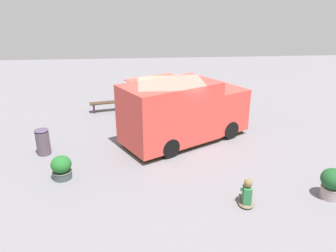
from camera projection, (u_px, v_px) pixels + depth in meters
The scene contains 8 objects.
ground_plane at pixel (171, 142), 13.22m from camera, with size 40.00×40.00×0.00m, color slate.
food_truck at pixel (183, 113), 12.92m from camera, with size 4.32×5.53×2.49m.
person_customer at pixel (247, 194), 9.09m from camera, with size 0.75×0.51×0.84m.
planter_flowering_near at pixel (224, 99), 17.55m from camera, with size 0.46×0.46×0.65m.
planter_flowering_far at pixel (333, 183), 9.37m from camera, with size 0.71×0.71×0.92m.
planter_flowering_side at pixel (62, 167), 10.42m from camera, with size 0.65×0.65×0.78m.
plaza_bench at pixel (108, 104), 16.68m from camera, with size 0.81×1.87×0.50m.
trash_bin at pixel (43, 142), 12.02m from camera, with size 0.50×0.50×1.01m.
Camera 1 is at (12.00, -1.18, 5.46)m, focal length 34.75 mm.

